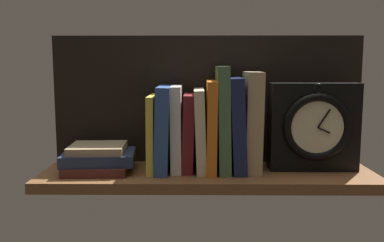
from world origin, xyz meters
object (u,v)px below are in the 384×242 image
book_cream_twain (200,130)px  book_orange_pandolfini (211,126)px  book_stack_side (98,159)px  book_tan_shortstories (252,121)px  framed_clock (314,127)px  book_blue_modern (164,128)px  book_navy_bierce (236,124)px  book_yellow_seinlanguage (153,133)px  book_white_catcher (177,128)px  book_maroon_dawkins (189,132)px  book_green_romantic (223,119)px

book_cream_twain → book_orange_pandolfini: size_ratio=0.91×
book_cream_twain → book_stack_side: size_ratio=1.10×
book_tan_shortstories → framed_clock: size_ratio=1.12×
book_blue_modern → book_navy_bierce: (17.94, 0.00, 1.05)cm
book_orange_pandolfini → book_cream_twain: bearing=180.0°
book_tan_shortstories → book_stack_side: 38.93cm
book_cream_twain → book_navy_bierce: bearing=0.0°
book_yellow_seinlanguage → framed_clock: 39.90cm
book_yellow_seinlanguage → book_white_catcher: book_white_catcher is taller
book_cream_twain → book_blue_modern: bearing=180.0°
book_yellow_seinlanguage → book_blue_modern: size_ratio=0.89×
book_white_catcher → book_stack_side: (-19.19, -2.20, -7.27)cm
framed_clock → book_maroon_dawkins: bearing=179.6°
book_navy_bierce → book_cream_twain: bearing=180.0°
book_maroon_dawkins → framed_clock: size_ratio=0.87×
book_blue_modern → book_white_catcher: size_ratio=1.00×
book_yellow_seinlanguage → book_tan_shortstories: book_tan_shortstories is taller
book_green_romantic → book_stack_side: bearing=-175.9°
book_white_catcher → book_tan_shortstories: 18.70cm
book_white_catcher → book_tan_shortstories: (18.62, 0.00, 1.73)cm
book_orange_pandolfini → framed_clock: bearing=-0.5°
book_cream_twain → book_stack_side: (-25.05, -2.20, -6.85)cm
book_blue_modern → book_tan_shortstories: 21.88cm
book_blue_modern → book_navy_bierce: 17.97cm
book_orange_pandolfini → framed_clock: (25.37, -0.22, -0.17)cm
book_white_catcher → book_orange_pandolfini: bearing=0.0°
book_blue_modern → book_tan_shortstories: (21.81, 0.00, 1.77)cm
book_yellow_seinlanguage → book_green_romantic: (17.39, 0.00, 3.53)cm
book_blue_modern → book_orange_pandolfini: 11.75cm
framed_clock → book_cream_twain: bearing=179.6°
book_orange_pandolfini → book_green_romantic: size_ratio=0.86×
book_maroon_dawkins → book_stack_side: (-22.16, -2.20, -6.23)cm
book_maroon_dawkins → book_orange_pandolfini: size_ratio=0.85×
book_maroon_dawkins → framed_clock: 30.98cm
book_green_romantic → book_navy_bierce: size_ratio=1.12×
book_tan_shortstories → book_stack_side: size_ratio=1.33×
book_stack_side → book_tan_shortstories: bearing=3.3°
book_stack_side → book_white_catcher: bearing=6.5°
book_yellow_seinlanguage → book_navy_bierce: bearing=0.0°
book_yellow_seinlanguage → book_blue_modern: bearing=0.0°
book_navy_bierce → book_tan_shortstories: (3.87, 0.00, 0.72)cm
book_yellow_seinlanguage → book_white_catcher: bearing=0.0°
book_blue_modern → framed_clock: (37.10, -0.22, 0.49)cm
book_white_catcher → book_orange_pandolfini: (8.54, 0.00, 0.62)cm
book_green_romantic → framed_clock: bearing=-0.6°
book_maroon_dawkins → framed_clock: (30.94, -0.22, 1.48)cm
book_yellow_seinlanguage → book_stack_side: (-13.23, -2.20, -6.13)cm
book_green_romantic → book_tan_shortstories: book_green_romantic is taller
book_yellow_seinlanguage → book_maroon_dawkins: 8.93cm
book_cream_twain → book_navy_bierce: 9.01cm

